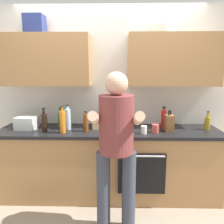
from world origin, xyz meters
name	(u,v)px	position (x,y,z in m)	size (l,w,h in m)	color
ground_plane	(109,194)	(0.00, 0.00, 0.00)	(12.00, 12.00, 0.00)	gray
back_wall_unit	(109,82)	(0.00, 0.27, 1.50)	(4.00, 0.38, 2.50)	silver
counter	(109,163)	(0.00, 0.00, 0.45)	(2.84, 0.67, 0.90)	#A37547
person_standing	(116,141)	(0.10, -0.66, 0.97)	(0.49, 0.45, 1.64)	#383D4C
bottle_soda	(61,119)	(-0.66, 0.18, 1.00)	(0.07, 0.07, 0.25)	#198C33
bottle_vinegar	(86,123)	(-0.28, -0.09, 1.01)	(0.06, 0.06, 0.26)	brown
bottle_water	(68,119)	(-0.52, 0.00, 1.04)	(0.08, 0.08, 0.32)	silver
bottle_soy	(44,123)	(-0.79, -0.12, 1.01)	(0.06, 0.06, 0.27)	black
bottle_juice	(62,122)	(-0.55, -0.15, 1.04)	(0.07, 0.07, 0.33)	orange
bottle_wine	(44,120)	(-0.85, 0.05, 1.00)	(0.08, 0.08, 0.27)	#471419
bottle_oil	(207,123)	(1.26, 0.03, 0.99)	(0.07, 0.07, 0.24)	olive
bottle_hotsauce	(164,119)	(0.72, 0.10, 1.02)	(0.07, 0.07, 0.29)	red
cup_ceramic	(155,128)	(0.57, -0.12, 0.95)	(0.09, 0.09, 0.10)	#BF4C47
cup_coffee	(144,130)	(0.43, -0.17, 0.95)	(0.07, 0.07, 0.10)	white
knife_block	(169,123)	(0.76, -0.04, 1.00)	(0.10, 0.14, 0.26)	brown
grocery_bag_produce	(27,123)	(-1.06, 0.01, 0.98)	(0.26, 0.20, 0.16)	silver
grocery_bag_bread	(102,122)	(-0.09, 0.07, 0.99)	(0.25, 0.16, 0.17)	tan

